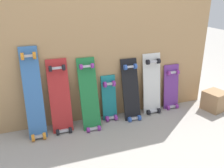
{
  "coord_description": "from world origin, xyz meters",
  "views": [
    {
      "loc": [
        -0.81,
        -2.34,
        1.38
      ],
      "look_at": [
        0.0,
        -0.07,
        0.44
      ],
      "focal_mm": 39.03,
      "sensor_mm": 36.0,
      "label": 1
    }
  ],
  "objects_px": {
    "skateboard_red": "(60,100)",
    "skateboard_black": "(131,93)",
    "skateboard_purple": "(171,89)",
    "skateboard_blue": "(34,97)",
    "wooden_crate": "(214,101)",
    "skateboard_teal": "(109,101)",
    "skateboard_green": "(89,98)",
    "skateboard_white": "(152,87)"
  },
  "relations": [
    {
      "from": "skateboard_red",
      "to": "skateboard_black",
      "type": "relative_size",
      "value": 1.09
    },
    {
      "from": "skateboard_red",
      "to": "skateboard_purple",
      "type": "relative_size",
      "value": 1.32
    },
    {
      "from": "skateboard_blue",
      "to": "skateboard_black",
      "type": "height_order",
      "value": "skateboard_blue"
    },
    {
      "from": "skateboard_black",
      "to": "wooden_crate",
      "type": "bearing_deg",
      "value": -9.79
    },
    {
      "from": "skateboard_red",
      "to": "skateboard_teal",
      "type": "distance_m",
      "value": 0.56
    },
    {
      "from": "skateboard_green",
      "to": "wooden_crate",
      "type": "relative_size",
      "value": 3.43
    },
    {
      "from": "skateboard_white",
      "to": "skateboard_purple",
      "type": "distance_m",
      "value": 0.29
    },
    {
      "from": "skateboard_purple",
      "to": "skateboard_red",
      "type": "bearing_deg",
      "value": -177.66
    },
    {
      "from": "skateboard_red",
      "to": "skateboard_green",
      "type": "height_order",
      "value": "skateboard_red"
    },
    {
      "from": "skateboard_white",
      "to": "wooden_crate",
      "type": "relative_size",
      "value": 3.31
    },
    {
      "from": "skateboard_green",
      "to": "skateboard_teal",
      "type": "distance_m",
      "value": 0.28
    },
    {
      "from": "skateboard_red",
      "to": "wooden_crate",
      "type": "relative_size",
      "value": 3.47
    },
    {
      "from": "skateboard_black",
      "to": "skateboard_purple",
      "type": "xyz_separation_m",
      "value": [
        0.56,
        0.06,
        -0.06
      ]
    },
    {
      "from": "skateboard_green",
      "to": "skateboard_teal",
      "type": "xyz_separation_m",
      "value": [
        0.25,
        0.07,
        -0.11
      ]
    },
    {
      "from": "skateboard_white",
      "to": "skateboard_purple",
      "type": "xyz_separation_m",
      "value": [
        0.28,
        0.02,
        -0.08
      ]
    },
    {
      "from": "skateboard_green",
      "to": "skateboard_teal",
      "type": "height_order",
      "value": "skateboard_green"
    },
    {
      "from": "skateboard_green",
      "to": "wooden_crate",
      "type": "height_order",
      "value": "skateboard_green"
    },
    {
      "from": "skateboard_red",
      "to": "skateboard_black",
      "type": "height_order",
      "value": "skateboard_red"
    },
    {
      "from": "skateboard_green",
      "to": "skateboard_purple",
      "type": "distance_m",
      "value": 1.05
    },
    {
      "from": "skateboard_red",
      "to": "skateboard_white",
      "type": "distance_m",
      "value": 1.07
    },
    {
      "from": "skateboard_teal",
      "to": "wooden_crate",
      "type": "height_order",
      "value": "skateboard_teal"
    },
    {
      "from": "skateboard_red",
      "to": "wooden_crate",
      "type": "xyz_separation_m",
      "value": [
        1.81,
        -0.18,
        -0.22
      ]
    },
    {
      "from": "skateboard_red",
      "to": "skateboard_green",
      "type": "relative_size",
      "value": 1.01
    },
    {
      "from": "skateboard_red",
      "to": "skateboard_green",
      "type": "distance_m",
      "value": 0.3
    },
    {
      "from": "skateboard_red",
      "to": "skateboard_purple",
      "type": "distance_m",
      "value": 1.35
    },
    {
      "from": "skateboard_white",
      "to": "wooden_crate",
      "type": "xyz_separation_m",
      "value": [
        0.75,
        -0.22,
        -0.2
      ]
    },
    {
      "from": "skateboard_teal",
      "to": "skateboard_red",
      "type": "bearing_deg",
      "value": -175.67
    },
    {
      "from": "skateboard_blue",
      "to": "skateboard_teal",
      "type": "bearing_deg",
      "value": 4.1
    },
    {
      "from": "skateboard_red",
      "to": "wooden_crate",
      "type": "height_order",
      "value": "skateboard_red"
    },
    {
      "from": "skateboard_blue",
      "to": "skateboard_red",
      "type": "distance_m",
      "value": 0.26
    },
    {
      "from": "skateboard_red",
      "to": "skateboard_white",
      "type": "relative_size",
      "value": 1.05
    },
    {
      "from": "wooden_crate",
      "to": "skateboard_red",
      "type": "bearing_deg",
      "value": 174.21
    },
    {
      "from": "skateboard_teal",
      "to": "skateboard_black",
      "type": "height_order",
      "value": "skateboard_black"
    },
    {
      "from": "skateboard_green",
      "to": "skateboard_purple",
      "type": "xyz_separation_m",
      "value": [
        1.05,
        0.09,
        -0.09
      ]
    },
    {
      "from": "skateboard_blue",
      "to": "skateboard_teal",
      "type": "relative_size",
      "value": 1.68
    },
    {
      "from": "skateboard_teal",
      "to": "skateboard_purple",
      "type": "height_order",
      "value": "skateboard_purple"
    },
    {
      "from": "skateboard_blue",
      "to": "skateboard_red",
      "type": "relative_size",
      "value": 1.17
    },
    {
      "from": "skateboard_red",
      "to": "skateboard_white",
      "type": "height_order",
      "value": "skateboard_red"
    },
    {
      "from": "skateboard_purple",
      "to": "skateboard_black",
      "type": "bearing_deg",
      "value": -173.79
    },
    {
      "from": "skateboard_blue",
      "to": "skateboard_purple",
      "type": "distance_m",
      "value": 1.6
    },
    {
      "from": "skateboard_black",
      "to": "skateboard_red",
      "type": "bearing_deg",
      "value": 179.55
    },
    {
      "from": "skateboard_black",
      "to": "skateboard_white",
      "type": "distance_m",
      "value": 0.29
    }
  ]
}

